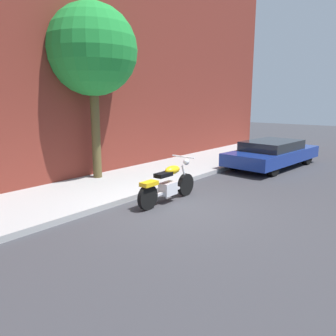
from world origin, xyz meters
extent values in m
plane|color=#38383D|center=(0.00, 0.00, 0.00)|extent=(60.00, 60.00, 0.00)
cube|color=#A6A6A6|center=(0.00, 2.61, 0.07)|extent=(24.56, 2.78, 0.14)
cube|color=maroon|center=(0.00, 4.25, 4.39)|extent=(24.56, 0.50, 8.77)
cylinder|color=black|center=(1.01, 0.46, 0.30)|extent=(0.61, 0.11, 0.61)
cylinder|color=black|center=(-0.51, 0.45, 0.30)|extent=(0.61, 0.11, 0.61)
cube|color=silver|center=(0.25, 0.46, 0.35)|extent=(0.44, 0.28, 0.32)
cube|color=silver|center=(0.25, 0.46, 0.28)|extent=(1.37, 0.09, 0.06)
ellipsoid|color=yellow|center=(0.43, 0.46, 0.81)|extent=(0.52, 0.26, 0.22)
cube|color=black|center=(0.07, 0.46, 0.75)|extent=(0.48, 0.24, 0.10)
cube|color=yellow|center=(-0.46, 0.45, 0.63)|extent=(0.44, 0.24, 0.10)
cylinder|color=silver|center=(0.95, 0.46, 0.58)|extent=(0.27, 0.05, 0.58)
cylinder|color=silver|center=(0.89, 0.46, 1.09)|extent=(0.04, 0.70, 0.04)
sphere|color=silver|center=(1.03, 0.46, 0.93)|extent=(0.17, 0.17, 0.17)
cylinder|color=silver|center=(0.00, 0.62, 0.25)|extent=(0.80, 0.10, 0.09)
cylinder|color=black|center=(7.79, 0.80, 0.32)|extent=(0.66, 0.27, 0.64)
cylinder|color=black|center=(7.66, -0.70, 0.32)|extent=(0.66, 0.27, 0.64)
cylinder|color=black|center=(4.88, 1.04, 0.32)|extent=(0.66, 0.27, 0.64)
cylinder|color=black|center=(4.76, -0.46, 0.32)|extent=(0.66, 0.27, 0.64)
cube|color=navy|center=(6.27, 0.17, 0.47)|extent=(4.68, 2.16, 0.45)
cube|color=#1E2328|center=(6.17, 0.18, 0.83)|extent=(2.49, 1.77, 0.40)
cylinder|color=brown|center=(0.52, 3.56, 1.63)|extent=(0.27, 0.27, 3.25)
sphere|color=#218F37|center=(0.52, 3.56, 3.99)|extent=(2.67, 2.67, 2.67)
camera|label=1|loc=(-5.98, -4.63, 2.55)|focal=35.29mm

